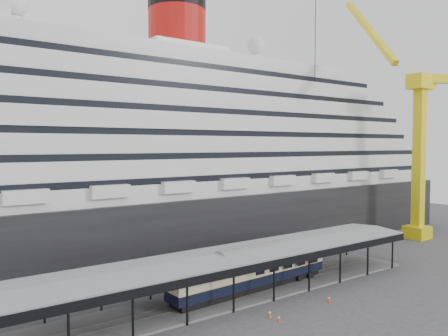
% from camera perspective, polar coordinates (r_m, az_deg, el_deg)
% --- Properties ---
extents(ground, '(200.00, 200.00, 0.00)m').
position_cam_1_polar(ground, '(50.26, 4.70, -17.87)').
color(ground, '#3B3B3D').
rests_on(ground, ground).
extents(cruise_ship, '(130.00, 30.00, 43.90)m').
position_cam_1_polar(cruise_ship, '(74.31, -11.42, 3.29)').
color(cruise_ship, black).
rests_on(cruise_ship, ground).
extents(platform_canopy, '(56.00, 9.18, 5.30)m').
position_cam_1_polar(platform_canopy, '(53.20, 1.11, -13.98)').
color(platform_canopy, slate).
rests_on(platform_canopy, ground).
extents(crane_yellow, '(23.83, 18.78, 47.60)m').
position_cam_1_polar(crane_yellow, '(90.31, 23.57, 4.06)').
color(crane_yellow, yellow).
rests_on(crane_yellow, ground).
extents(pullman_carriage, '(23.32, 4.20, 22.77)m').
position_cam_1_polar(pullman_carriage, '(54.87, 3.71, -13.02)').
color(pullman_carriage, black).
rests_on(pullman_carriage, ground).
extents(traffic_cone_left, '(0.35, 0.35, 0.69)m').
position_cam_1_polar(traffic_cone_left, '(47.13, 7.19, -18.89)').
color(traffic_cone_left, '#F3360D').
rests_on(traffic_cone_left, ground).
extents(traffic_cone_mid, '(0.43, 0.43, 0.80)m').
position_cam_1_polar(traffic_cone_mid, '(48.06, 6.00, -18.36)').
color(traffic_cone_mid, '#DA5C0C').
rests_on(traffic_cone_mid, ground).
extents(traffic_cone_right, '(0.51, 0.51, 0.78)m').
position_cam_1_polar(traffic_cone_right, '(53.29, 13.56, -16.27)').
color(traffic_cone_right, red).
rests_on(traffic_cone_right, ground).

